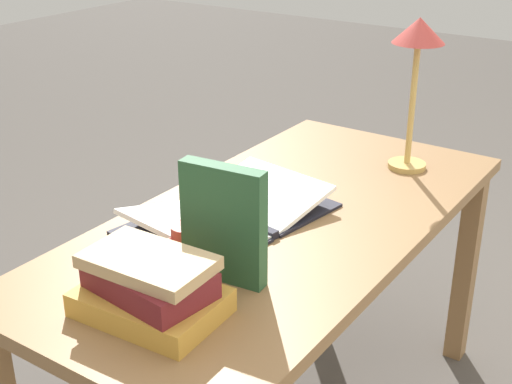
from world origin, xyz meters
TOP-DOWN VIEW (x-y plane):
  - reading_desk at (0.00, 0.00)m, footprint 1.46×0.70m
  - open_book at (0.08, -0.10)m, footprint 0.57×0.40m
  - book_stack_tall at (0.52, 0.02)m, footprint 0.21×0.29m
  - book_standing_upright at (0.32, 0.06)m, footprint 0.06×0.19m
  - reading_lamp at (-0.50, 0.13)m, footprint 0.15×0.15m
  - coffee_mug at (0.31, -0.05)m, footprint 0.10×0.07m

SIDE VIEW (x-z plane):
  - reading_desk at x=0.00m, z-range 0.27..0.99m
  - open_book at x=0.08m, z-range 0.71..0.78m
  - coffee_mug at x=0.31m, z-range 0.72..0.82m
  - book_stack_tall at x=0.52m, z-range 0.72..0.85m
  - book_standing_upright at x=0.32m, z-range 0.72..0.99m
  - reading_lamp at x=-0.50m, z-range 0.86..1.30m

